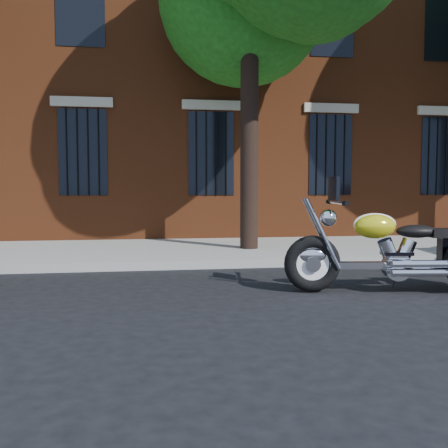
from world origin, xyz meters
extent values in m
plane|color=black|center=(0.00, 0.00, 0.00)|extent=(120.00, 120.00, 0.00)
cube|color=gray|center=(0.00, 1.38, 0.07)|extent=(40.00, 0.16, 0.15)
cube|color=gray|center=(0.00, 3.26, 0.07)|extent=(40.00, 3.60, 0.15)
cube|color=brown|center=(0.00, 10.06, 6.00)|extent=(26.00, 10.00, 12.00)
cube|color=black|center=(0.00, 5.11, 2.20)|extent=(1.10, 0.14, 2.00)
cube|color=#B2A893|center=(0.00, 5.08, 3.35)|extent=(1.40, 0.20, 0.22)
cube|color=black|center=(0.00, 5.11, 5.60)|extent=(1.10, 0.14, 2.00)
cylinder|color=black|center=(0.00, 5.03, 2.20)|extent=(0.04, 0.04, 2.00)
cylinder|color=black|center=(0.50, 2.90, 2.50)|extent=(0.36, 0.36, 5.00)
torus|color=black|center=(0.60, -0.77, 0.38)|extent=(0.76, 0.25, 0.74)
cylinder|color=white|center=(0.60, -0.77, 0.38)|extent=(0.56, 0.13, 0.55)
ellipsoid|color=white|center=(0.60, -0.77, 0.49)|extent=(0.40, 0.19, 0.21)
cube|color=white|center=(1.64, -0.90, 0.35)|extent=(1.66, 0.31, 0.09)
cylinder|color=white|center=(1.70, -0.90, 0.33)|extent=(0.38, 0.24, 0.35)
cylinder|color=white|center=(2.22, -1.17, 0.34)|extent=(1.38, 0.27, 0.10)
ellipsoid|color=gold|center=(1.40, -0.87, 0.86)|extent=(0.58, 0.38, 0.32)
ellipsoid|color=black|center=(1.95, -0.93, 0.80)|extent=(0.57, 0.38, 0.17)
cylinder|color=white|center=(0.91, -0.81, 1.17)|extent=(0.14, 0.86, 0.04)
sphere|color=white|center=(0.80, -0.79, 0.97)|extent=(0.25, 0.25, 0.22)
cube|color=black|center=(0.86, -0.80, 1.35)|extent=(0.10, 0.44, 0.31)
camera|label=1|loc=(-1.49, -6.95, 1.34)|focal=40.00mm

